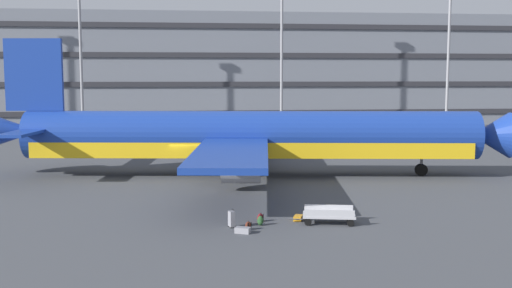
{
  "coord_description": "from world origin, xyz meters",
  "views": [
    {
      "loc": [
        0.04,
        -44.19,
        7.38
      ],
      "look_at": [
        4.42,
        -5.71,
        3.0
      ],
      "focal_mm": 42.65,
      "sensor_mm": 36.0,
      "label": 1
    }
  ],
  "objects_px": {
    "suitcase_purple": "(243,230)",
    "backpack_upright": "(248,226)",
    "baggage_cart": "(329,215)",
    "backpack_large": "(260,218)",
    "backpack_scuffed": "(260,221)",
    "suitcase_black": "(232,219)",
    "suitcase_laid_flat": "(298,218)",
    "airliner": "(246,137)"
  },
  "relations": [
    {
      "from": "suitcase_purple",
      "to": "backpack_upright",
      "type": "xyz_separation_m",
      "value": [
        0.31,
        0.58,
        0.06
      ]
    },
    {
      "from": "baggage_cart",
      "to": "backpack_large",
      "type": "bearing_deg",
      "value": 167.19
    },
    {
      "from": "suitcase_purple",
      "to": "baggage_cart",
      "type": "height_order",
      "value": "baggage_cart"
    },
    {
      "from": "backpack_scuffed",
      "to": "baggage_cart",
      "type": "bearing_deg",
      "value": 0.83
    },
    {
      "from": "suitcase_black",
      "to": "baggage_cart",
      "type": "xyz_separation_m",
      "value": [
        4.91,
        0.26,
        -0.0
      ]
    },
    {
      "from": "suitcase_laid_flat",
      "to": "baggage_cart",
      "type": "distance_m",
      "value": 1.66
    },
    {
      "from": "airliner",
      "to": "suitcase_black",
      "type": "relative_size",
      "value": 42.52
    },
    {
      "from": "airliner",
      "to": "suitcase_purple",
      "type": "distance_m",
      "value": 16.79
    },
    {
      "from": "suitcase_black",
      "to": "suitcase_laid_flat",
      "type": "relative_size",
      "value": 1.14
    },
    {
      "from": "backpack_scuffed",
      "to": "backpack_upright",
      "type": "bearing_deg",
      "value": -132.2
    },
    {
      "from": "suitcase_laid_flat",
      "to": "backpack_scuffed",
      "type": "height_order",
      "value": "backpack_scuffed"
    },
    {
      "from": "backpack_large",
      "to": "backpack_upright",
      "type": "distance_m",
      "value": 1.75
    },
    {
      "from": "backpack_upright",
      "to": "backpack_scuffed",
      "type": "relative_size",
      "value": 0.86
    },
    {
      "from": "suitcase_purple",
      "to": "baggage_cart",
      "type": "bearing_deg",
      "value": 17.23
    },
    {
      "from": "backpack_large",
      "to": "baggage_cart",
      "type": "distance_m",
      "value": 3.47
    },
    {
      "from": "suitcase_laid_flat",
      "to": "backpack_scuffed",
      "type": "bearing_deg",
      "value": -156.84
    },
    {
      "from": "suitcase_purple",
      "to": "backpack_large",
      "type": "xyz_separation_m",
      "value": [
        1.08,
        2.15,
        0.07
      ]
    },
    {
      "from": "suitcase_purple",
      "to": "backpack_scuffed",
      "type": "height_order",
      "value": "backpack_scuffed"
    },
    {
      "from": "airliner",
      "to": "backpack_upright",
      "type": "height_order",
      "value": "airliner"
    },
    {
      "from": "airliner",
      "to": "backpack_large",
      "type": "xyz_separation_m",
      "value": [
        -0.64,
        -14.33,
        -2.65
      ]
    },
    {
      "from": "backpack_large",
      "to": "baggage_cart",
      "type": "height_order",
      "value": "baggage_cart"
    },
    {
      "from": "suitcase_purple",
      "to": "baggage_cart",
      "type": "distance_m",
      "value": 4.68
    },
    {
      "from": "airliner",
      "to": "baggage_cart",
      "type": "relative_size",
      "value": 11.53
    },
    {
      "from": "baggage_cart",
      "to": "suitcase_black",
      "type": "bearing_deg",
      "value": -176.95
    },
    {
      "from": "suitcase_purple",
      "to": "airliner",
      "type": "bearing_deg",
      "value": 84.02
    },
    {
      "from": "backpack_upright",
      "to": "backpack_scuffed",
      "type": "xyz_separation_m",
      "value": [
        0.68,
        0.75,
        0.03
      ]
    },
    {
      "from": "backpack_large",
      "to": "backpack_upright",
      "type": "xyz_separation_m",
      "value": [
        -0.77,
        -1.57,
        -0.01
      ]
    },
    {
      "from": "airliner",
      "to": "baggage_cart",
      "type": "xyz_separation_m",
      "value": [
        2.73,
        -15.1,
        -2.43
      ]
    },
    {
      "from": "backpack_large",
      "to": "baggage_cart",
      "type": "xyz_separation_m",
      "value": [
        3.38,
        -0.77,
        0.22
      ]
    },
    {
      "from": "suitcase_laid_flat",
      "to": "backpack_large",
      "type": "bearing_deg",
      "value": -178.11
    },
    {
      "from": "suitcase_laid_flat",
      "to": "backpack_scuffed",
      "type": "distance_m",
      "value": 2.25
    },
    {
      "from": "suitcase_purple",
      "to": "backpack_large",
      "type": "distance_m",
      "value": 2.41
    },
    {
      "from": "backpack_upright",
      "to": "baggage_cart",
      "type": "bearing_deg",
      "value": 10.96
    },
    {
      "from": "airliner",
      "to": "backpack_scuffed",
      "type": "xyz_separation_m",
      "value": [
        -0.73,
        -15.15,
        -2.62
      ]
    },
    {
      "from": "suitcase_black",
      "to": "backpack_scuffed",
      "type": "height_order",
      "value": "suitcase_black"
    },
    {
      "from": "backpack_large",
      "to": "backpack_scuffed",
      "type": "distance_m",
      "value": 0.82
    },
    {
      "from": "backpack_large",
      "to": "suitcase_laid_flat",
      "type": "bearing_deg",
      "value": 1.89
    },
    {
      "from": "backpack_large",
      "to": "backpack_upright",
      "type": "relative_size",
      "value": 1.04
    },
    {
      "from": "suitcase_laid_flat",
      "to": "suitcase_black",
      "type": "bearing_deg",
      "value": -162.66
    },
    {
      "from": "backpack_upright",
      "to": "suitcase_black",
      "type": "bearing_deg",
      "value": 144.42
    },
    {
      "from": "airliner",
      "to": "suitcase_laid_flat",
      "type": "height_order",
      "value": "airliner"
    },
    {
      "from": "backpack_upright",
      "to": "backpack_scuffed",
      "type": "bearing_deg",
      "value": 47.8
    }
  ]
}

